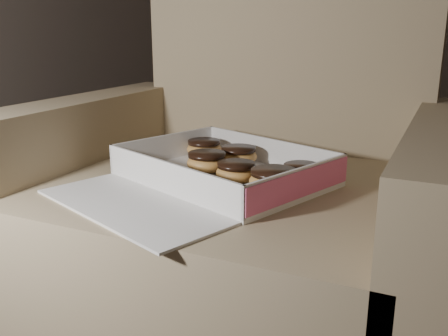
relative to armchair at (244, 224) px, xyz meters
name	(u,v)px	position (x,y,z in m)	size (l,w,h in m)	color
armchair	(244,224)	(0.00, 0.00, 0.00)	(0.97, 0.82, 1.01)	#8C7D59
bakery_box	(210,179)	(-0.02, -0.13, 0.15)	(0.55, 0.59, 0.07)	silver
donut_a	(204,148)	(-0.13, 0.04, 0.16)	(0.09, 0.09, 0.04)	gold
donut_b	(238,155)	(-0.02, 0.01, 0.17)	(0.09, 0.09, 0.04)	gold
donut_c	(236,172)	(0.03, -0.11, 0.16)	(0.08, 0.08, 0.04)	gold
donut_d	(207,161)	(-0.06, -0.07, 0.17)	(0.09, 0.09, 0.04)	gold
donut_e	(302,173)	(0.16, -0.07, 0.16)	(0.08, 0.08, 0.04)	gold
donut_f	(274,181)	(0.12, -0.15, 0.17)	(0.10, 0.10, 0.05)	gold
crumb_a	(147,178)	(-0.15, -0.17, 0.14)	(0.01, 0.01, 0.00)	black
crumb_b	(177,181)	(-0.08, -0.16, 0.14)	(0.01, 0.01, 0.00)	black
crumb_c	(170,176)	(-0.11, -0.14, 0.14)	(0.01, 0.01, 0.00)	black
crumb_d	(170,181)	(-0.10, -0.17, 0.14)	(0.01, 0.01, 0.00)	black
crumb_e	(165,174)	(-0.14, -0.13, 0.14)	(0.01, 0.01, 0.00)	black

